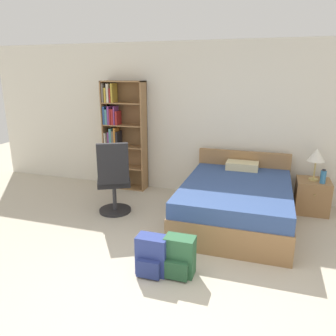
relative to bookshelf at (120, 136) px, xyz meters
name	(u,v)px	position (x,y,z in m)	size (l,w,h in m)	color
ground_plane	(160,313)	(1.81, -3.03, -0.98)	(14.00, 14.00, 0.00)	#BCB29E
wall_back	(221,121)	(1.81, 0.20, 0.32)	(9.00, 0.06, 2.60)	silver
bookshelf	(120,136)	(0.00, 0.00, 0.00)	(0.78, 0.29, 1.96)	olive
bed	(236,201)	(2.24, -0.87, -0.68)	(1.49, 2.01, 0.84)	olive
office_chair	(114,180)	(0.45, -1.19, -0.44)	(0.67, 0.71, 1.15)	#232326
nightstand	(312,196)	(3.32, -0.17, -0.73)	(0.49, 0.49, 0.52)	olive
table_lamp	(316,156)	(3.31, -0.17, -0.09)	(0.26, 0.26, 0.49)	tan
water_bottle	(323,177)	(3.42, -0.29, -0.37)	(0.08, 0.08, 0.21)	teal
backpack_green	(179,257)	(1.81, -2.40, -0.78)	(0.32, 0.26, 0.43)	#2D603D
backpack_blue	(152,256)	(1.53, -2.46, -0.78)	(0.33, 0.26, 0.43)	navy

